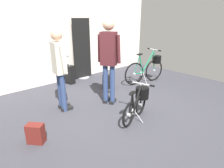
{
  "coord_description": "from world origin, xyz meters",
  "views": [
    {
      "loc": [
        -2.42,
        -2.54,
        1.84
      ],
      "look_at": [
        -0.0,
        0.15,
        0.55
      ],
      "focal_mm": 30.08,
      "sensor_mm": 36.0,
      "label": 1
    }
  ],
  "objects_px": {
    "visitor_near_wall": "(109,56)",
    "rolling_suitcase": "(68,74)",
    "display_bike_left": "(148,67)",
    "visitor_browsing": "(60,66)",
    "floor_banner_stand": "(82,52)",
    "handbag_on_floor": "(108,82)",
    "folding_bike_foreground": "(138,101)",
    "backpack_on_floor": "(36,134)"
  },
  "relations": [
    {
      "from": "display_bike_left",
      "to": "visitor_browsing",
      "type": "relative_size",
      "value": 0.85
    },
    {
      "from": "display_bike_left",
      "to": "handbag_on_floor",
      "type": "height_order",
      "value": "display_bike_left"
    },
    {
      "from": "visitor_near_wall",
      "to": "rolling_suitcase",
      "type": "xyz_separation_m",
      "value": [
        0.02,
        1.82,
        -0.79
      ]
    },
    {
      "from": "folding_bike_foreground",
      "to": "rolling_suitcase",
      "type": "height_order",
      "value": "rolling_suitcase"
    },
    {
      "from": "visitor_near_wall",
      "to": "folding_bike_foreground",
      "type": "bearing_deg",
      "value": -89.98
    },
    {
      "from": "floor_banner_stand",
      "to": "backpack_on_floor",
      "type": "relative_size",
      "value": 5.77
    },
    {
      "from": "rolling_suitcase",
      "to": "backpack_on_floor",
      "type": "xyz_separation_m",
      "value": [
        -1.79,
        -2.15,
        -0.13
      ]
    },
    {
      "from": "backpack_on_floor",
      "to": "folding_bike_foreground",
      "type": "bearing_deg",
      "value": -16.52
    },
    {
      "from": "rolling_suitcase",
      "to": "handbag_on_floor",
      "type": "height_order",
      "value": "rolling_suitcase"
    },
    {
      "from": "visitor_near_wall",
      "to": "visitor_browsing",
      "type": "height_order",
      "value": "visitor_near_wall"
    },
    {
      "from": "backpack_on_floor",
      "to": "handbag_on_floor",
      "type": "height_order",
      "value": "handbag_on_floor"
    },
    {
      "from": "visitor_near_wall",
      "to": "floor_banner_stand",
      "type": "bearing_deg",
      "value": 72.15
    },
    {
      "from": "display_bike_left",
      "to": "backpack_on_floor",
      "type": "distance_m",
      "value": 3.67
    },
    {
      "from": "folding_bike_foreground",
      "to": "visitor_near_wall",
      "type": "xyz_separation_m",
      "value": [
        -0.0,
        0.85,
        0.73
      ]
    },
    {
      "from": "display_bike_left",
      "to": "visitor_near_wall",
      "type": "distance_m",
      "value": 1.96
    },
    {
      "from": "display_bike_left",
      "to": "visitor_near_wall",
      "type": "bearing_deg",
      "value": -169.06
    },
    {
      "from": "folding_bike_foreground",
      "to": "backpack_on_floor",
      "type": "distance_m",
      "value": 1.86
    },
    {
      "from": "rolling_suitcase",
      "to": "folding_bike_foreground",
      "type": "bearing_deg",
      "value": -90.38
    },
    {
      "from": "visitor_near_wall",
      "to": "rolling_suitcase",
      "type": "bearing_deg",
      "value": 89.42
    },
    {
      "from": "backpack_on_floor",
      "to": "rolling_suitcase",
      "type": "bearing_deg",
      "value": 50.2
    },
    {
      "from": "visitor_near_wall",
      "to": "display_bike_left",
      "type": "bearing_deg",
      "value": 10.94
    },
    {
      "from": "folding_bike_foreground",
      "to": "rolling_suitcase",
      "type": "distance_m",
      "value": 2.67
    },
    {
      "from": "folding_bike_foreground",
      "to": "visitor_browsing",
      "type": "relative_size",
      "value": 0.57
    },
    {
      "from": "folding_bike_foreground",
      "to": "backpack_on_floor",
      "type": "xyz_separation_m",
      "value": [
        -1.77,
        0.53,
        -0.19
      ]
    },
    {
      "from": "display_bike_left",
      "to": "backpack_on_floor",
      "type": "relative_size",
      "value": 4.4
    },
    {
      "from": "display_bike_left",
      "to": "rolling_suitcase",
      "type": "bearing_deg",
      "value": 140.92
    },
    {
      "from": "handbag_on_floor",
      "to": "visitor_browsing",
      "type": "bearing_deg",
      "value": -168.44
    },
    {
      "from": "floor_banner_stand",
      "to": "display_bike_left",
      "type": "height_order",
      "value": "floor_banner_stand"
    },
    {
      "from": "folding_bike_foreground",
      "to": "floor_banner_stand",
      "type": "bearing_deg",
      "value": 77.29
    },
    {
      "from": "folding_bike_foreground",
      "to": "visitor_near_wall",
      "type": "bearing_deg",
      "value": 90.02
    },
    {
      "from": "visitor_browsing",
      "to": "handbag_on_floor",
      "type": "xyz_separation_m",
      "value": [
        1.53,
        0.31,
        -0.76
      ]
    },
    {
      "from": "rolling_suitcase",
      "to": "visitor_near_wall",
      "type": "bearing_deg",
      "value": -90.58
    },
    {
      "from": "visitor_browsing",
      "to": "handbag_on_floor",
      "type": "relative_size",
      "value": 4.46
    },
    {
      "from": "floor_banner_stand",
      "to": "handbag_on_floor",
      "type": "xyz_separation_m",
      "value": [
        -0.03,
        -1.26,
        -0.64
      ]
    },
    {
      "from": "visitor_near_wall",
      "to": "visitor_browsing",
      "type": "relative_size",
      "value": 1.11
    },
    {
      "from": "handbag_on_floor",
      "to": "folding_bike_foreground",
      "type": "bearing_deg",
      "value": -111.29
    },
    {
      "from": "floor_banner_stand",
      "to": "handbag_on_floor",
      "type": "relative_size",
      "value": 4.96
    },
    {
      "from": "rolling_suitcase",
      "to": "visitor_browsing",
      "type": "bearing_deg",
      "value": -123.59
    },
    {
      "from": "folding_bike_foreground",
      "to": "display_bike_left",
      "type": "bearing_deg",
      "value": 33.33
    },
    {
      "from": "floor_banner_stand",
      "to": "folding_bike_foreground",
      "type": "distance_m",
      "value": 2.95
    },
    {
      "from": "floor_banner_stand",
      "to": "rolling_suitcase",
      "type": "xyz_separation_m",
      "value": [
        -0.62,
        -0.16,
        -0.54
      ]
    },
    {
      "from": "display_bike_left",
      "to": "rolling_suitcase",
      "type": "height_order",
      "value": "display_bike_left"
    }
  ]
}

